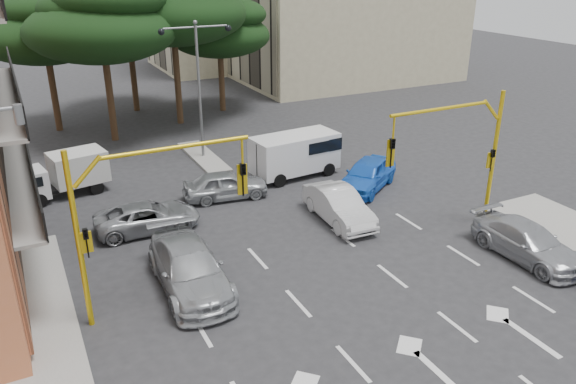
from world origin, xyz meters
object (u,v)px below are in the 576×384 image
signal_mast_left (134,206)px  street_lamp_center (198,66)px  van_white (295,155)px  car_silver_cross_a (147,217)px  car_white_hatch (339,205)px  car_silver_parked (527,242)px  car_silver_wagon (189,268)px  signal_mast_right (464,145)px  car_blue_compact (367,174)px  box_truck_a (63,175)px  car_silver_cross_b (225,185)px

signal_mast_left → street_lamp_center: 15.65m
van_white → car_silver_cross_a: bearing=-76.0°
signal_mast_left → car_white_hatch: signal_mast_left is taller
car_silver_parked → car_silver_wagon: bearing=161.7°
street_lamp_center → van_white: (3.55, -5.00, -4.26)m
car_silver_wagon → car_silver_parked: (12.62, -3.90, -0.10)m
signal_mast_right → car_blue_compact: bearing=98.1°
car_blue_compact → car_silver_wagon: 12.08m
car_silver_cross_a → box_truck_a: bearing=27.8°
signal_mast_right → car_silver_cross_a: bearing=153.5°
street_lamp_center → car_white_hatch: 12.22m
signal_mast_left → car_white_hatch: bearing=17.8°
signal_mast_left → car_silver_cross_b: signal_mast_left is taller
signal_mast_right → car_silver_parked: bearing=-76.1°
van_white → signal_mast_right: bearing=15.0°
signal_mast_right → van_white: 9.96m
car_silver_parked → box_truck_a: 21.61m
street_lamp_center → car_white_hatch: (2.70, -10.95, -4.68)m
car_silver_wagon → box_truck_a: 11.45m
street_lamp_center → car_silver_cross_b: 7.89m
car_white_hatch → van_white: 6.03m
car_silver_wagon → car_silver_parked: size_ratio=1.14×
signal_mast_left → car_silver_wagon: bearing=21.0°
signal_mast_left → car_silver_cross_a: bearing=75.5°
street_lamp_center → car_silver_cross_b: (-0.95, -6.25, -4.72)m
car_silver_cross_b → car_blue_compact: bearing=-98.8°
signal_mast_right → car_silver_parked: signal_mast_right is taller
car_silver_cross_b → box_truck_a: (-7.05, 3.98, 0.36)m
box_truck_a → car_white_hatch: bearing=-139.6°
car_silver_cross_a → van_white: (8.80, 3.01, 0.54)m
signal_mast_right → car_silver_cross_b: 11.42m
signal_mast_right → signal_mast_left: 13.61m
signal_mast_left → signal_mast_right: bearing=0.0°
car_silver_wagon → car_silver_parked: car_silver_wagon is taller
van_white → signal_mast_left: bearing=-53.9°
car_blue_compact → car_silver_cross_a: 11.26m
car_silver_cross_b → car_silver_cross_a: bearing=120.3°
street_lamp_center → car_blue_compact: (6.00, -8.36, -4.64)m
signal_mast_left → box_truck_a: bearing=95.8°
car_silver_cross_a → van_white: 9.32m
car_silver_wagon → car_silver_cross_a: bearing=94.7°
car_white_hatch → box_truck_a: (-10.71, 8.68, 0.32)m
car_white_hatch → car_blue_compact: car_blue_compact is taller
car_silver_cross_b → street_lamp_center: bearing=-0.6°
signal_mast_right → car_silver_parked: 4.60m
street_lamp_center → signal_mast_right: bearing=-64.1°
car_white_hatch → car_silver_cross_b: (-3.65, 4.70, -0.04)m
signal_mast_right → car_white_hatch: (-4.10, 3.06, -3.14)m
car_blue_compact → car_silver_cross_b: (-6.95, 2.10, -0.08)m
signal_mast_left → car_silver_wagon: size_ratio=1.09×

